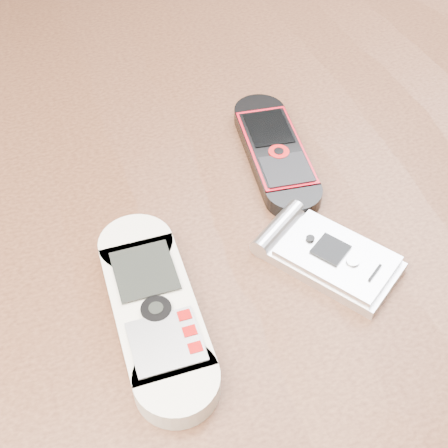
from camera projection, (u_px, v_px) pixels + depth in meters
table at (218, 317)px, 0.53m from camera, size 1.20×0.80×0.75m
nokia_white at (155, 309)px, 0.40m from camera, size 0.05×0.16×0.02m
nokia_black_red at (275, 152)px, 0.50m from camera, size 0.06×0.15×0.01m
motorola_razr at (333, 257)px, 0.43m from camera, size 0.10×0.11×0.02m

